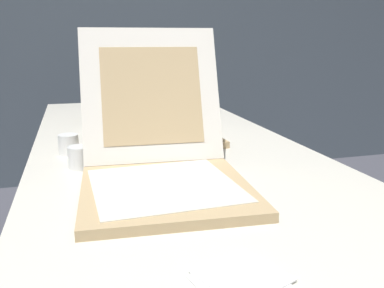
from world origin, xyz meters
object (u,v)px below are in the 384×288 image
(cup_white_mid, at_px, (69,144))
(cup_white_near_center, at_px, (79,157))
(table, at_px, (172,163))
(pizza_box_back, at_px, (149,100))
(pizza_box_front, at_px, (163,165))
(pizza_box_middle, at_px, (153,122))
(cup_white_far, at_px, (96,121))
(napkin_pile, at_px, (243,281))

(cup_white_mid, distance_m, cup_white_near_center, 0.16)
(table, distance_m, cup_white_mid, 0.33)
(table, distance_m, cup_white_near_center, 0.33)
(table, distance_m, pizza_box_back, 0.75)
(pizza_box_front, xyz_separation_m, pizza_box_middle, (0.08, 0.53, -0.00))
(table, relative_size, cup_white_far, 35.94)
(pizza_box_front, relative_size, napkin_pile, 3.25)
(cup_white_mid, bearing_deg, table, -6.78)
(cup_white_near_center, bearing_deg, table, 22.72)
(cup_white_near_center, bearing_deg, pizza_box_middle, 50.46)
(table, bearing_deg, pizza_box_back, 85.42)
(cup_white_near_center, bearing_deg, napkin_pile, -71.08)
(pizza_box_front, bearing_deg, table, 77.18)
(pizza_box_front, relative_size, pizza_box_middle, 1.00)
(cup_white_far, bearing_deg, table, -60.93)
(pizza_box_middle, height_order, cup_white_far, pizza_box_middle)
(pizza_box_back, relative_size, cup_white_far, 6.45)
(cup_white_near_center, relative_size, napkin_pile, 0.37)
(pizza_box_front, bearing_deg, cup_white_far, 103.49)
(cup_white_near_center, bearing_deg, pizza_box_back, 67.96)
(pizza_box_middle, bearing_deg, pizza_box_back, 77.37)
(table, relative_size, pizza_box_middle, 4.08)
(pizza_box_back, bearing_deg, pizza_box_front, -98.59)
(table, height_order, cup_white_mid, cup_white_mid)
(napkin_pile, bearing_deg, cup_white_near_center, 108.92)
(cup_white_far, bearing_deg, napkin_pile, -82.71)
(napkin_pile, bearing_deg, pizza_box_front, 93.65)
(pizza_box_front, xyz_separation_m, napkin_pile, (0.03, -0.44, -0.05))
(cup_white_mid, distance_m, napkin_pile, 0.84)
(table, bearing_deg, cup_white_mid, 173.22)
(table, xyz_separation_m, napkin_pile, (-0.07, -0.76, 0.05))
(pizza_box_front, xyz_separation_m, pizza_box_back, (0.16, 1.07, 0.00))
(pizza_box_back, height_order, cup_white_mid, pizza_box_back)
(table, distance_m, cup_white_far, 0.46)
(pizza_box_back, distance_m, cup_white_mid, 0.80)
(pizza_box_middle, relative_size, pizza_box_back, 1.37)
(cup_white_mid, bearing_deg, pizza_box_front, -58.78)
(pizza_box_middle, distance_m, napkin_pile, 0.97)
(pizza_box_front, xyz_separation_m, cup_white_mid, (-0.22, 0.37, -0.02))
(pizza_box_front, relative_size, cup_white_mid, 8.79)
(napkin_pile, bearing_deg, pizza_box_middle, 87.06)
(cup_white_mid, relative_size, napkin_pile, 0.37)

